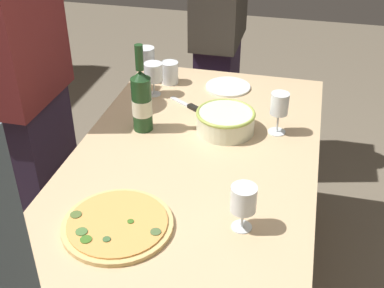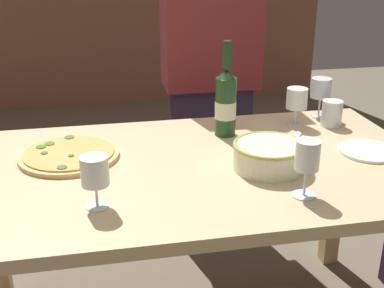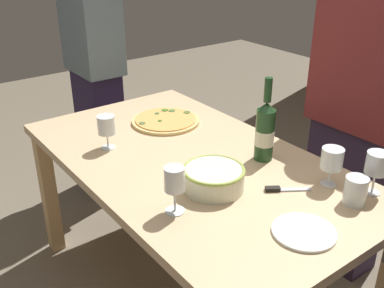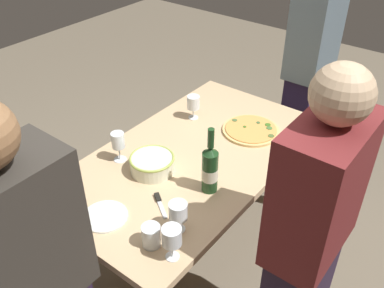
% 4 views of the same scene
% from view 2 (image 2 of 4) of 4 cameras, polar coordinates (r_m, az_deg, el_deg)
% --- Properties ---
extents(dining_table, '(1.60, 0.90, 0.75)m').
position_cam_2_polar(dining_table, '(1.71, -0.00, -5.14)').
color(dining_table, '#D4B284').
rests_on(dining_table, ground).
extents(pizza, '(0.34, 0.34, 0.02)m').
position_cam_2_polar(pizza, '(1.76, -13.77, -1.18)').
color(pizza, '#E1BC74').
rests_on(pizza, dining_table).
extents(serving_bowl, '(0.24, 0.24, 0.09)m').
position_cam_2_polar(serving_bowl, '(1.64, 8.73, -1.20)').
color(serving_bowl, silver).
rests_on(serving_bowl, dining_table).
extents(wine_bottle, '(0.08, 0.08, 0.36)m').
position_cam_2_polar(wine_bottle, '(1.88, 3.84, 4.81)').
color(wine_bottle, '#1D411F').
rests_on(wine_bottle, dining_table).
extents(wine_glass_near_pizza, '(0.08, 0.08, 0.15)m').
position_cam_2_polar(wine_glass_near_pizza, '(2.03, 11.79, 4.99)').
color(wine_glass_near_pizza, white).
rests_on(wine_glass_near_pizza, dining_table).
extents(wine_glass_by_bottle, '(0.08, 0.08, 0.16)m').
position_cam_2_polar(wine_glass_by_bottle, '(2.15, 14.39, 6.07)').
color(wine_glass_by_bottle, white).
rests_on(wine_glass_by_bottle, dining_table).
extents(wine_glass_far_left, '(0.08, 0.08, 0.15)m').
position_cam_2_polar(wine_glass_far_left, '(1.38, -10.96, -3.13)').
color(wine_glass_far_left, white).
rests_on(wine_glass_far_left, dining_table).
extents(wine_glass_far_right, '(0.07, 0.07, 0.17)m').
position_cam_2_polar(wine_glass_far_right, '(1.45, 12.91, -1.61)').
color(wine_glass_far_right, white).
rests_on(wine_glass_far_right, dining_table).
extents(cup_amber, '(0.08, 0.08, 0.10)m').
position_cam_2_polar(cup_amber, '(2.07, 15.55, 3.36)').
color(cup_amber, white).
rests_on(cup_amber, dining_table).
extents(side_plate, '(0.21, 0.21, 0.01)m').
position_cam_2_polar(side_plate, '(1.86, 19.39, -0.74)').
color(side_plate, white).
rests_on(side_plate, dining_table).
extents(pizza_knife, '(0.11, 0.16, 0.02)m').
position_cam_2_polar(pizza_knife, '(1.88, 11.46, 0.33)').
color(pizza_knife, silver).
rests_on(pizza_knife, dining_table).
extents(person_host, '(0.44, 0.24, 1.60)m').
position_cam_2_polar(person_host, '(2.43, 2.05, 7.01)').
color(person_host, '#2E2138').
rests_on(person_host, ground).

